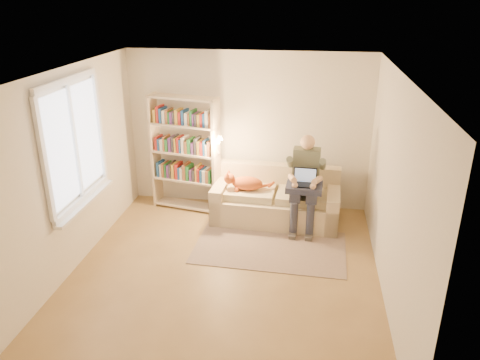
% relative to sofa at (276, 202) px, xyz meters
% --- Properties ---
extents(floor, '(4.50, 4.50, 0.00)m').
position_rel_sofa_xyz_m(floor, '(-0.54, -1.68, -0.31)').
color(floor, olive).
rests_on(floor, ground).
extents(ceiling, '(4.00, 4.50, 0.02)m').
position_rel_sofa_xyz_m(ceiling, '(-0.54, -1.68, 2.29)').
color(ceiling, white).
rests_on(ceiling, wall_back).
extents(wall_left, '(0.02, 4.50, 2.60)m').
position_rel_sofa_xyz_m(wall_left, '(-2.54, -1.68, 0.99)').
color(wall_left, silver).
rests_on(wall_left, floor).
extents(wall_right, '(0.02, 4.50, 2.60)m').
position_rel_sofa_xyz_m(wall_right, '(1.46, -1.68, 0.99)').
color(wall_right, silver).
rests_on(wall_right, floor).
extents(wall_back, '(4.00, 0.02, 2.60)m').
position_rel_sofa_xyz_m(wall_back, '(-0.54, 0.57, 0.99)').
color(wall_back, silver).
rests_on(wall_back, floor).
extents(wall_front, '(4.00, 0.02, 2.60)m').
position_rel_sofa_xyz_m(wall_front, '(-0.54, -3.93, 0.99)').
color(wall_front, silver).
rests_on(wall_front, floor).
extents(window, '(0.12, 1.52, 1.69)m').
position_rel_sofa_xyz_m(window, '(-2.49, -1.48, 1.07)').
color(window, white).
rests_on(window, wall_left).
extents(sofa, '(2.02, 0.98, 0.84)m').
position_rel_sofa_xyz_m(sofa, '(0.00, 0.00, 0.00)').
color(sofa, beige).
rests_on(sofa, floor).
extents(person, '(0.43, 0.67, 1.46)m').
position_rel_sofa_xyz_m(person, '(0.44, -0.17, 0.51)').
color(person, '#676F5A').
rests_on(person, sofa).
extents(cat, '(0.74, 0.28, 0.27)m').
position_rel_sofa_xyz_m(cat, '(-0.49, -0.10, 0.35)').
color(cat, orange).
rests_on(cat, sofa).
extents(blanket, '(0.55, 0.46, 0.09)m').
position_rel_sofa_xyz_m(blanket, '(0.44, -0.32, 0.42)').
color(blanket, '#262B43').
rests_on(blanket, person).
extents(laptop, '(0.36, 0.29, 0.30)m').
position_rel_sofa_xyz_m(laptop, '(0.44, -0.31, 0.52)').
color(laptop, black).
rests_on(laptop, blanket).
extents(bookshelf, '(1.27, 0.59, 1.93)m').
position_rel_sofa_xyz_m(bookshelf, '(-1.53, 0.22, 0.76)').
color(bookshelf, beige).
rests_on(bookshelf, floor).
extents(rug, '(2.20, 1.35, 0.01)m').
position_rel_sofa_xyz_m(rug, '(-0.01, -0.93, -0.30)').
color(rug, gray).
rests_on(rug, floor).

